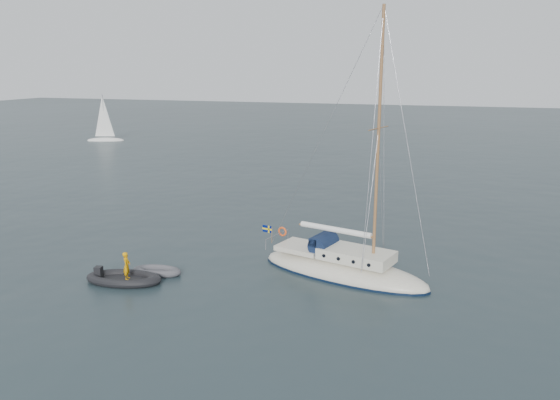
% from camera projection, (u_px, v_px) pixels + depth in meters
% --- Properties ---
extents(ground, '(300.00, 300.00, 0.00)m').
position_uv_depth(ground, '(294.00, 271.00, 31.73)').
color(ground, black).
rests_on(ground, ground).
extents(sailboat, '(10.70, 3.20, 15.25)m').
position_uv_depth(sailboat, '(344.00, 256.00, 30.91)').
color(sailboat, beige).
rests_on(sailboat, ground).
extents(dinghy, '(2.90, 1.31, 0.42)m').
position_uv_depth(dinghy, '(157.00, 271.00, 31.21)').
color(dinghy, '#4A4B50').
rests_on(dinghy, ground).
extents(rib, '(4.31, 1.96, 1.78)m').
position_uv_depth(rib, '(124.00, 278.00, 30.01)').
color(rib, black).
rests_on(rib, ground).
extents(distant_yacht_a, '(5.98, 3.19, 7.93)m').
position_uv_depth(distant_yacht_a, '(104.00, 120.00, 87.45)').
color(distant_yacht_a, white).
rests_on(distant_yacht_a, ground).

